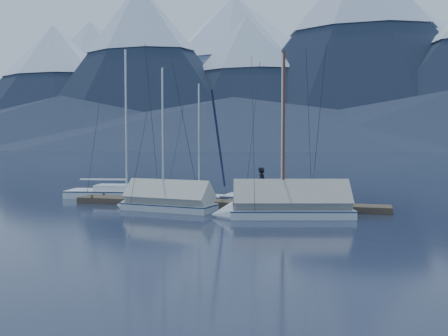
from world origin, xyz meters
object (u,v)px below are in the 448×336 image
Objects in this scene: sailboat_open_left at (135,195)px; person at (262,184)px; sailboat_covered_far at (161,203)px; sailboat_open_right at (290,202)px; sailboat_open_mid at (205,199)px; sailboat_covered_near at (280,208)px.

person is at bearing -14.36° from sailboat_open_left.
sailboat_open_left is at bearing 128.75° from sailboat_covered_far.
sailboat_open_left is 10.36m from sailboat_open_right.
sailboat_open_right reaches higher than sailboat_open_mid.
sailboat_open_left is 5.11m from sailboat_open_mid.
sailboat_covered_near is at bearing -42.38° from sailboat_open_mid.
sailboat_covered_near is at bearing -28.08° from sailboat_open_left.
sailboat_covered_near is at bearing -148.62° from person.
person is (-1.52, 3.30, 0.85)m from sailboat_covered_near.
sailboat_open_mid is at bearing -7.40° from sailboat_open_left.
sailboat_covered_far is 5.72m from person.
sailboat_open_mid reaches higher than person.
sailboat_open_left reaches higher than sailboat_open_right.
sailboat_open_left is 6.30m from sailboat_covered_far.
sailboat_open_right is (5.26, -0.06, 0.03)m from sailboat_open_mid.
sailboat_open_left is at bearing 176.01° from sailboat_open_right.
sailboat_covered_far is (-1.13, -4.25, 0.27)m from sailboat_open_mid.
sailboat_covered_near is 3.73m from person.
sailboat_open_left reaches higher than person.
person is (-1.38, -1.57, 1.13)m from sailboat_open_right.
sailboat_open_right is 4.88m from sailboat_covered_near.
sailboat_open_mid is at bearing 73.75° from person.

